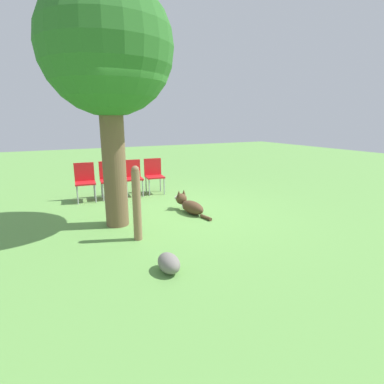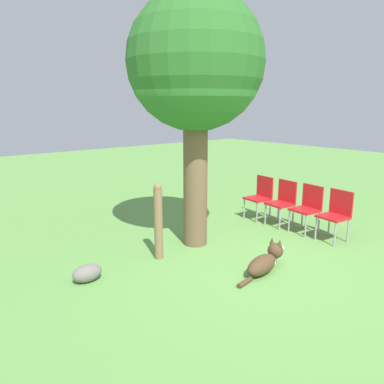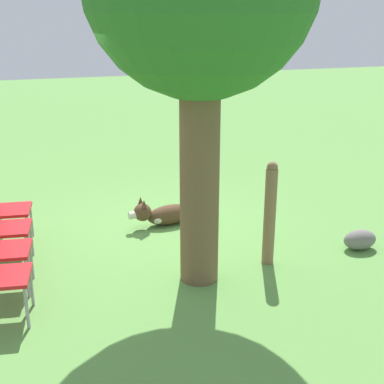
# 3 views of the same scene
# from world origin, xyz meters

# --- Properties ---
(ground_plane) EXTENTS (30.00, 30.00, 0.00)m
(ground_plane) POSITION_xyz_m (0.00, 0.00, 0.00)
(ground_plane) COLOR #609947
(oak_tree) EXTENTS (2.12, 2.12, 4.00)m
(oak_tree) POSITION_xyz_m (-0.16, 0.92, 2.87)
(oak_tree) COLOR brown
(oak_tree) RESTS_ON ground_plane
(dog) EXTENTS (1.13, 0.38, 0.41)m
(dog) POSITION_xyz_m (-0.11, -0.55, 0.15)
(dog) COLOR #513823
(dog) RESTS_ON ground_plane
(fence_post) EXTENTS (0.13, 0.13, 1.17)m
(fence_post) POSITION_xyz_m (-0.99, 0.80, 0.59)
(fence_post) COLOR #846647
(fence_post) RESTS_ON ground_plane
(red_chair_0) EXTENTS (0.46, 0.48, 0.87)m
(red_chair_0) POSITION_xyz_m (1.80, -0.49, 0.50)
(red_chair_0) COLOR red
(red_chair_0) RESTS_ON ground_plane
(red_chair_1) EXTENTS (0.46, 0.48, 0.87)m
(red_chair_1) POSITION_xyz_m (1.80, 0.06, 0.50)
(red_chair_1) COLOR red
(red_chair_1) RESTS_ON ground_plane
(red_chair_2) EXTENTS (0.46, 0.48, 0.87)m
(red_chair_2) POSITION_xyz_m (1.80, 0.62, 0.50)
(red_chair_2) COLOR red
(red_chair_2) RESTS_ON ground_plane
(red_chair_3) EXTENTS (0.46, 0.48, 0.87)m
(red_chair_3) POSITION_xyz_m (1.80, 1.18, 0.50)
(red_chair_3) COLOR red
(red_chair_3) RESTS_ON ground_plane
(garden_rock) EXTENTS (0.40, 0.25, 0.23)m
(garden_rock) POSITION_xyz_m (-2.17, 0.77, 0.12)
(garden_rock) COLOR slate
(garden_rock) RESTS_ON ground_plane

